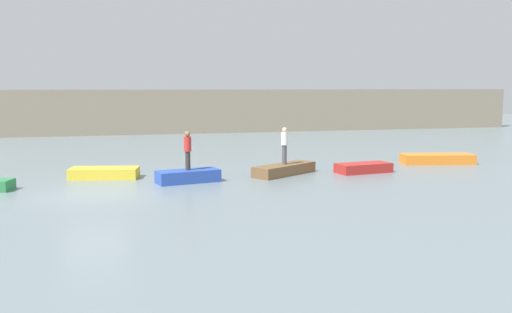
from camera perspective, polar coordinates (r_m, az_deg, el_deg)
ground_plane at (r=22.25m, az=-16.47°, el=-3.85°), size 120.00×120.00×0.00m
embankment_wall at (r=49.51m, az=-15.56°, el=4.42°), size 80.00×1.20×3.93m
rowboat_yellow at (r=26.15m, az=-15.44°, el=-1.65°), size 3.24×1.87×0.48m
rowboat_blue at (r=24.27m, az=-7.05°, el=-2.04°), size 2.89×1.61×0.55m
rowboat_brown at (r=26.23m, az=2.95°, el=-1.35°), size 3.57×2.84×0.50m
rowboat_red at (r=27.36m, az=11.08°, el=-1.16°), size 2.84×1.53×0.46m
rowboat_orange at (r=31.60m, az=18.27°, el=-0.23°), size 4.03×2.04×0.52m
person_red_shirt at (r=24.10m, az=-7.10°, el=0.85°), size 0.32×0.32×1.71m
person_white_shirt at (r=26.07m, az=2.97°, el=1.34°), size 0.32×0.32×1.76m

